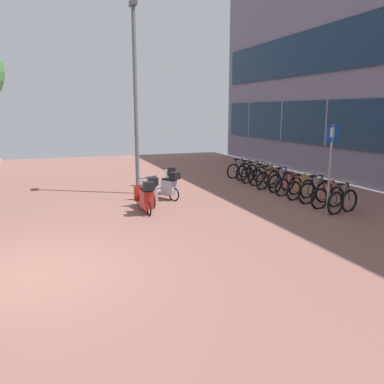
% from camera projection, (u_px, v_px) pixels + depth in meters
% --- Properties ---
extents(ground, '(21.00, 40.00, 0.13)m').
position_uv_depth(ground, '(113.00, 267.00, 8.09)').
color(ground, '#262732').
extents(bicycle_rack_00, '(1.34, 0.47, 0.99)m').
position_uv_depth(bicycle_rack_00, '(343.00, 201.00, 12.18)').
color(bicycle_rack_00, black).
rests_on(bicycle_rack_00, ground).
extents(bicycle_rack_01, '(1.35, 0.48, 0.96)m').
position_uv_depth(bicycle_rack_01, '(328.00, 197.00, 12.83)').
color(bicycle_rack_01, black).
rests_on(bicycle_rack_01, ground).
extents(bicycle_rack_02, '(1.43, 0.48, 1.02)m').
position_uv_depth(bicycle_rack_02, '(316.00, 192.00, 13.48)').
color(bicycle_rack_02, black).
rests_on(bicycle_rack_02, ground).
extents(bicycle_rack_03, '(1.33, 0.47, 0.96)m').
position_uv_depth(bicycle_rack_03, '(301.00, 189.00, 14.09)').
color(bicycle_rack_03, black).
rests_on(bicycle_rack_03, ground).
extents(bicycle_rack_04, '(1.29, 0.48, 0.94)m').
position_uv_depth(bicycle_rack_04, '(289.00, 186.00, 14.72)').
color(bicycle_rack_04, black).
rests_on(bicycle_rack_04, ground).
extents(bicycle_rack_05, '(1.39, 0.50, 1.02)m').
position_uv_depth(bicycle_rack_05, '(281.00, 182.00, 15.40)').
color(bicycle_rack_05, black).
rests_on(bicycle_rack_05, ground).
extents(bicycle_rack_06, '(1.35, 0.54, 1.02)m').
position_uv_depth(bicycle_rack_06, '(268.00, 180.00, 15.98)').
color(bicycle_rack_06, black).
rests_on(bicycle_rack_06, ground).
extents(bicycle_rack_07, '(1.39, 0.48, 0.99)m').
position_uv_depth(bicycle_rack_07, '(263.00, 177.00, 16.68)').
color(bicycle_rack_07, black).
rests_on(bicycle_rack_07, ground).
extents(bicycle_rack_08, '(1.41, 0.48, 1.00)m').
position_uv_depth(bicycle_rack_08, '(254.00, 174.00, 17.29)').
color(bicycle_rack_08, black).
rests_on(bicycle_rack_08, ground).
extents(bicycle_rack_09, '(1.29, 0.54, 0.98)m').
position_uv_depth(bicycle_rack_09, '(247.00, 172.00, 17.94)').
color(bicycle_rack_09, black).
rests_on(bicycle_rack_09, ground).
extents(bicycle_rack_10, '(1.32, 0.48, 0.96)m').
position_uv_depth(bicycle_rack_10, '(239.00, 170.00, 18.57)').
color(bicycle_rack_10, black).
rests_on(bicycle_rack_10, ground).
extents(scooter_near, '(0.68, 1.72, 1.04)m').
position_uv_depth(scooter_near, '(171.00, 180.00, 15.18)').
color(scooter_near, black).
rests_on(scooter_near, ground).
extents(scooter_mid, '(0.99, 1.48, 1.01)m').
position_uv_depth(scooter_mid, '(166.00, 186.00, 14.04)').
color(scooter_mid, black).
rests_on(scooter_mid, ground).
extents(scooter_far, '(0.52, 1.85, 1.01)m').
position_uv_depth(scooter_far, '(150.00, 191.00, 13.15)').
color(scooter_far, black).
rests_on(scooter_far, ground).
extents(scooter_extra, '(0.52, 1.80, 1.03)m').
position_uv_depth(scooter_extra, '(145.00, 198.00, 12.19)').
color(scooter_extra, black).
rests_on(scooter_extra, ground).
extents(parking_sign, '(0.40, 0.07, 2.63)m').
position_uv_depth(parking_sign, '(331.00, 160.00, 11.80)').
color(parking_sign, gray).
rests_on(parking_sign, ground).
extents(lamp_post, '(0.20, 0.52, 6.69)m').
position_uv_depth(lamp_post, '(135.00, 92.00, 14.39)').
color(lamp_post, slate).
rests_on(lamp_post, ground).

